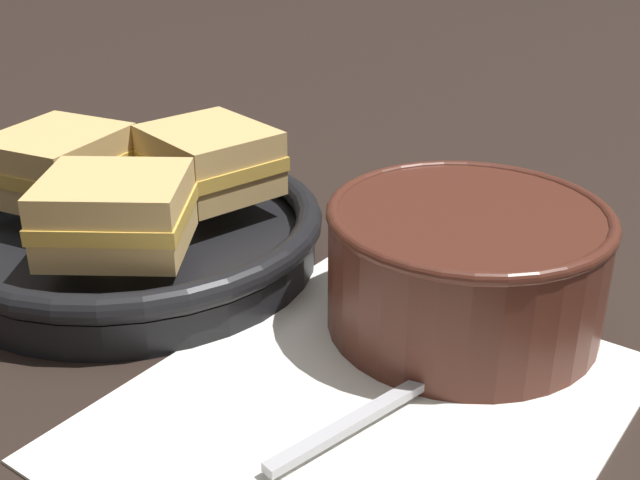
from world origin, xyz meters
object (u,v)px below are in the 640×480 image
skillet (135,236)px  sandwich_near_right (210,160)px  soup_bowl (466,261)px  sandwich_near_left (116,213)px  sandwich_far_left (59,164)px  spoon (423,382)px

skillet → sandwich_near_right: bearing=-13.4°
sandwich_near_right → soup_bowl: bearing=-84.1°
soup_bowl → sandwich_near_right: sandwich_near_right is taller
sandwich_near_left → sandwich_near_right: size_ratio=1.20×
skillet → sandwich_far_left: sandwich_far_left is taller
spoon → sandwich_far_left: 0.30m
soup_bowl → skillet: 0.23m
soup_bowl → skillet: size_ratio=0.63×
sandwich_near_right → spoon: bearing=-102.9°
spoon → sandwich_near_left: sandwich_near_left is taller
spoon → soup_bowl: bearing=24.8°
sandwich_far_left → spoon: bearing=-85.2°
skillet → soup_bowl: bearing=-69.7°
skillet → sandwich_far_left: 0.08m
skillet → sandwich_near_right: sandwich_near_right is taller
spoon → skillet: (-0.01, 0.24, 0.01)m
sandwich_near_right → sandwich_far_left: same height
sandwich_near_left → sandwich_near_right: 0.11m
sandwich_near_left → skillet: bearing=46.6°
soup_bowl → spoon: soup_bowl is taller
skillet → sandwich_far_left: (-0.02, 0.06, 0.04)m
soup_bowl → sandwich_near_left: (-0.12, 0.17, 0.02)m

